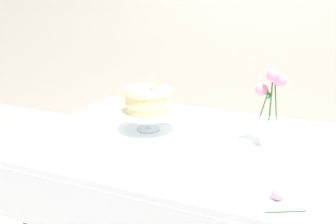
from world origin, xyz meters
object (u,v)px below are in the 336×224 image
object	(u,v)px
cake_stand	(148,115)
layer_cake	(148,100)
flower_vase	(269,111)
fallen_rose	(278,194)
dining_table	(180,159)

from	to	relation	value
cake_stand	layer_cake	world-z (taller)	layer_cake
flower_vase	cake_stand	bearing A→B (deg)	-175.67
layer_cake	cake_stand	bearing A→B (deg)	-114.21
cake_stand	layer_cake	size ratio (longest dim) A/B	1.26
layer_cake	fallen_rose	bearing A→B (deg)	-31.26
flower_vase	fallen_rose	world-z (taller)	flower_vase
dining_table	flower_vase	size ratio (longest dim) A/B	4.01
dining_table	fallen_rose	bearing A→B (deg)	-35.85
cake_stand	fallen_rose	distance (m)	0.78
dining_table	layer_cake	size ratio (longest dim) A/B	6.06
dining_table	cake_stand	distance (m)	0.27
dining_table	cake_stand	size ratio (longest dim) A/B	4.83
flower_vase	fallen_rose	size ratio (longest dim) A/B	2.94
dining_table	cake_stand	xyz separation A→B (m)	(-0.20, 0.06, 0.17)
layer_cake	flower_vase	world-z (taller)	flower_vase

